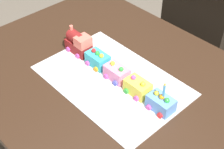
# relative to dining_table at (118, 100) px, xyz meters

# --- Properties ---
(dining_table) EXTENTS (1.40, 1.00, 0.74)m
(dining_table) POSITION_rel_dining_table_xyz_m (0.00, 0.00, 0.00)
(dining_table) COLOR #382316
(dining_table) RESTS_ON ground
(chair) EXTENTS (0.43, 0.43, 0.86)m
(chair) POSITION_rel_dining_table_xyz_m (-0.16, 0.83, -0.16)
(chair) COLOR black
(chair) RESTS_ON ground
(cake_board) EXTENTS (0.60, 0.40, 0.00)m
(cake_board) POSITION_rel_dining_table_xyz_m (-0.02, -0.02, 0.11)
(cake_board) COLOR silver
(cake_board) RESTS_ON dining_table
(cake_locomotive) EXTENTS (0.14, 0.08, 0.12)m
(cake_locomotive) POSITION_rel_dining_table_xyz_m (-0.26, 0.01, 0.16)
(cake_locomotive) COLOR maroon
(cake_locomotive) RESTS_ON cake_board
(cake_car_hopper_turquoise) EXTENTS (0.10, 0.08, 0.07)m
(cake_car_hopper_turquoise) POSITION_rel_dining_table_xyz_m (-0.13, 0.01, 0.14)
(cake_car_hopper_turquoise) COLOR #38B7C6
(cake_car_hopper_turquoise) RESTS_ON cake_board
(cake_car_flatbed_bubblegum) EXTENTS (0.10, 0.08, 0.07)m
(cake_car_flatbed_bubblegum) POSITION_rel_dining_table_xyz_m (-0.02, 0.01, 0.14)
(cake_car_flatbed_bubblegum) COLOR pink
(cake_car_flatbed_bubblegum) RESTS_ON cake_board
(cake_car_tanker_lemon) EXTENTS (0.10, 0.08, 0.07)m
(cake_car_tanker_lemon) POSITION_rel_dining_table_xyz_m (0.10, 0.01, 0.14)
(cake_car_tanker_lemon) COLOR #F4E04C
(cake_car_tanker_lemon) RESTS_ON cake_board
(cake_car_gondola_sky_blue) EXTENTS (0.10, 0.08, 0.07)m
(cake_car_gondola_sky_blue) POSITION_rel_dining_table_xyz_m (0.22, 0.01, 0.14)
(cake_car_gondola_sky_blue) COLOR #669EEA
(cake_car_gondola_sky_blue) RESTS_ON cake_board
(birthday_candle) EXTENTS (0.01, 0.01, 0.06)m
(birthday_candle) POSITION_rel_dining_table_xyz_m (0.22, 0.01, 0.21)
(birthday_candle) COLOR #4CA5E5
(birthday_candle) RESTS_ON cake_car_gondola_sky_blue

